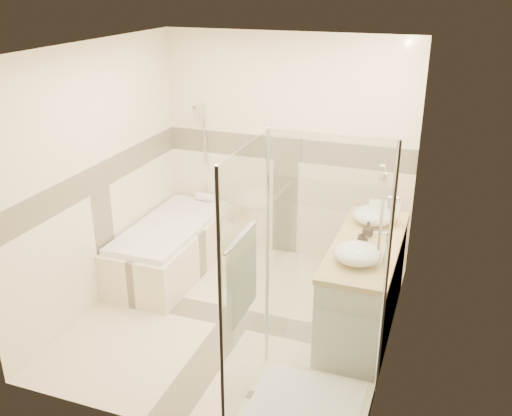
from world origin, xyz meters
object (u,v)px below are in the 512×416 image
(amenity_bottle_b, at_px, (368,229))
(shower_enclosure, at_px, (294,351))
(bathtub, at_px, (171,245))
(vessel_sink_near, at_px, (374,215))
(vessel_sink_far, at_px, (357,253))
(vanity, at_px, (364,284))
(amenity_bottle_a, at_px, (363,239))

(amenity_bottle_b, bearing_deg, shower_enclosure, -101.08)
(bathtub, xyz_separation_m, vessel_sink_near, (2.13, 0.09, 0.62))
(vessel_sink_near, distance_m, vessel_sink_far, 0.84)
(vessel_sink_near, bearing_deg, shower_enclosure, -99.08)
(vessel_sink_far, relative_size, amenity_bottle_b, 2.82)
(bathtub, height_order, amenity_bottle_b, amenity_bottle_b)
(bathtub, distance_m, vessel_sink_near, 2.22)
(vanity, bearing_deg, amenity_bottle_b, 99.25)
(shower_enclosure, bearing_deg, bathtub, 138.90)
(shower_enclosure, relative_size, amenity_bottle_b, 14.74)
(shower_enclosure, xyz_separation_m, amenity_bottle_a, (0.27, 1.11, 0.44))
(shower_enclosure, height_order, amenity_bottle_a, shower_enclosure)
(bathtub, bearing_deg, vessel_sink_far, -19.53)
(shower_enclosure, bearing_deg, amenity_bottle_b, 78.92)
(bathtub, bearing_deg, shower_enclosure, -41.10)
(vessel_sink_far, bearing_deg, amenity_bottle_b, 90.00)
(amenity_bottle_b, bearing_deg, vessel_sink_far, -90.00)
(bathtub, height_order, shower_enclosure, shower_enclosure)
(amenity_bottle_a, bearing_deg, vessel_sink_far, -90.00)
(amenity_bottle_a, relative_size, amenity_bottle_b, 1.34)
(amenity_bottle_b, bearing_deg, amenity_bottle_a, -90.00)
(vanity, relative_size, amenity_bottle_b, 11.71)
(shower_enclosure, distance_m, amenity_bottle_b, 1.48)
(bathtub, distance_m, shower_enclosure, 2.47)
(vanity, bearing_deg, shower_enclosure, -102.97)
(shower_enclosure, xyz_separation_m, amenity_bottle_b, (0.27, 1.39, 0.41))
(shower_enclosure, xyz_separation_m, vessel_sink_far, (0.27, 0.86, 0.42))
(vessel_sink_near, bearing_deg, vanity, -87.38)
(bathtub, xyz_separation_m, vanity, (2.15, -0.35, 0.12))
(shower_enclosure, height_order, amenity_bottle_b, shower_enclosure)
(bathtub, xyz_separation_m, amenity_bottle_b, (2.13, -0.23, 0.61))
(vanity, xyz_separation_m, vessel_sink_far, (-0.02, -0.41, 0.50))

